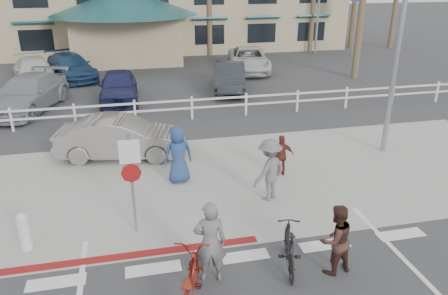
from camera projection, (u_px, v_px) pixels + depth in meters
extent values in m
plane|color=#333335|center=(250.00, 274.00, 9.31)|extent=(140.00, 140.00, 0.00)
cube|color=gray|center=(210.00, 181.00, 13.37)|extent=(22.00, 7.00, 0.01)
cube|color=#333335|center=(190.00, 136.00, 16.98)|extent=(40.00, 5.00, 0.01)
cube|color=#333335|center=(166.00, 79.00, 25.55)|extent=(50.00, 16.00, 0.01)
cube|color=maroon|center=(106.00, 259.00, 9.78)|extent=(7.00, 0.25, 0.02)
imported|color=maroon|center=(188.00, 284.00, 8.21)|extent=(1.31, 2.17, 1.07)
imported|color=slate|center=(210.00, 242.00, 8.81)|extent=(0.71, 0.51, 1.83)
imported|color=black|center=(289.00, 247.00, 9.34)|extent=(0.89, 1.76, 1.02)
imported|color=#41251E|center=(335.00, 240.00, 9.11)|extent=(0.88, 0.75, 1.59)
imported|color=slate|center=(269.00, 170.00, 12.02)|extent=(1.33, 1.19, 1.79)
imported|color=maroon|center=(281.00, 156.00, 13.52)|extent=(0.80, 0.39, 1.33)
imported|color=navy|center=(178.00, 155.00, 13.02)|extent=(0.93, 0.67, 1.78)
imported|color=gray|center=(121.00, 138.00, 14.83)|extent=(4.51, 2.26, 1.42)
imported|color=gray|center=(28.00, 94.00, 19.81)|extent=(3.65, 5.69, 1.53)
imported|color=#1C214F|center=(119.00, 86.00, 21.11)|extent=(1.85, 4.42, 1.49)
imported|color=#23262A|center=(230.00, 77.00, 22.90)|extent=(2.48, 4.64, 1.45)
imported|color=navy|center=(71.00, 67.00, 25.47)|extent=(3.68, 5.30, 1.42)
imported|color=silver|center=(249.00, 60.00, 27.35)|extent=(3.32, 5.59, 1.46)
imported|color=silver|center=(35.00, 71.00, 24.30)|extent=(3.24, 5.25, 1.42)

